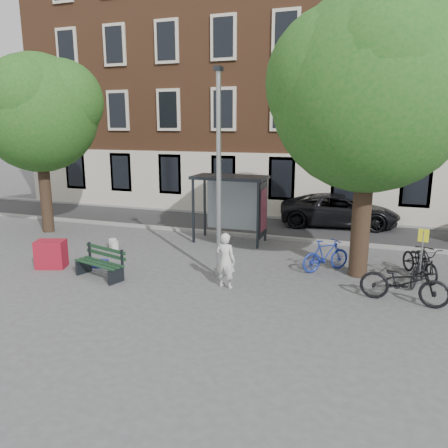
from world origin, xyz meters
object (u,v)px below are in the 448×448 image
Objects in this scene: car_dark at (339,210)px; bus_shelter at (240,194)px; red_stand at (51,254)px; painter at (226,260)px; bench at (101,264)px; lamppost at (219,186)px; notice_sign at (422,246)px; bike_d at (420,266)px; bike_b at (326,255)px; bike_a at (404,282)px; bike_c at (420,262)px.

bus_shelter is at bearing 134.24° from car_dark.
painter is at bearing 1.75° from red_stand.
red_stand is at bearing -171.78° from bench.
lamppost is at bearing 154.54° from car_dark.
notice_sign is (5.23, 2.09, 0.35)m from painter.
bench is at bearing -7.98° from red_stand.
bus_shelter is 5.58m from car_dark.
bus_shelter reaches higher than bike_d.
bus_shelter is 4.63m from bike_b.
bench is at bearing -159.01° from lamppost.
lamppost is 5.67m from bike_a.
painter is 0.97× the size of notice_sign.
bike_a is at bearing -96.40° from notice_sign.
bike_a is at bearing -171.40° from car_dark.
bench is 9.46m from notice_sign.
painter is at bearing -178.15° from bike_c.
bike_a is at bearing 22.40° from bench.
lamppost is 6.49m from bike_c.
bike_c is 1.17× the size of notice_sign.
painter is 0.93× the size of bike_b.
lamppost is 4.24m from bus_shelter.
notice_sign is at bearing -164.43° from car_dark.
bus_shelter is at bearing 46.61° from red_stand.
bike_d is 11.37m from red_stand.
red_stand is 0.55× the size of notice_sign.
bike_a is 1.72m from bike_d.
lamppost is at bearing -156.42° from notice_sign.
bench is at bearing -116.95° from bus_shelter.
painter is at bearing 23.22° from bench.
car_dark reaches higher than red_stand.
painter is 0.87× the size of bench.
red_stand is at bearing 9.28° from painter.
bench is at bearing 14.55° from painter.
notice_sign reaches higher than bike_a.
notice_sign is (0.51, 1.64, 0.57)m from bike_a.
bus_shelter is 1.30× the size of bike_a.
bike_b is 0.32× the size of car_dark.
bike_b is at bearing 17.01° from red_stand.
notice_sign reaches higher than bike_d.
red_stand is 11.40m from notice_sign.
bike_b is 0.94× the size of bike_d.
bench is (-3.35, -1.28, -2.37)m from lamppost.
bike_a is 2.94m from bike_b.
bike_c is at bearing 35.44° from bench.
bus_shelter reaches higher than painter.
red_stand is (-8.44, -2.58, -0.06)m from bike_b.
bike_b is (3.62, -2.52, -1.40)m from bus_shelter.
lamppost is at bearing 10.37° from red_stand.
bike_d reaches higher than red_stand.
notice_sign is (5.73, 1.28, -1.64)m from lamppost.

